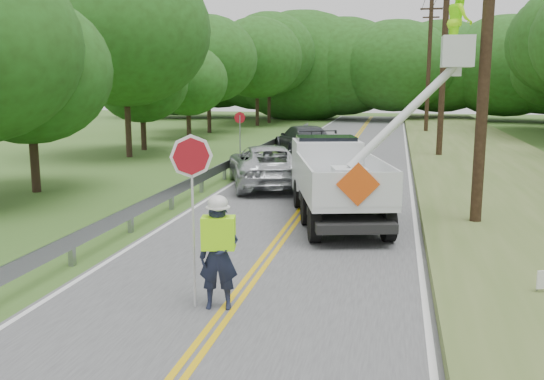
# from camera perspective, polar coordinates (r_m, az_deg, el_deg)

# --- Properties ---
(ground) EXTENTS (140.00, 140.00, 0.00)m
(ground) POSITION_cam_1_polar(r_m,az_deg,el_deg) (8.98, -8.17, -16.40)
(ground) COLOR #395B1E
(ground) RESTS_ON ground
(road) EXTENTS (7.20, 96.00, 0.03)m
(road) POSITION_cam_1_polar(r_m,az_deg,el_deg) (22.06, 4.24, -0.13)
(road) COLOR #48484A
(road) RESTS_ON ground
(guardrail) EXTENTS (0.18, 48.00, 0.77)m
(guardrail) POSITION_cam_1_polar(r_m,az_deg,el_deg) (23.69, -5.13, 1.91)
(guardrail) COLOR gray
(guardrail) RESTS_ON ground
(utility_poles) EXTENTS (1.60, 43.30, 10.00)m
(utility_poles) POSITION_cam_1_polar(r_m,az_deg,el_deg) (24.65, 17.28, 12.82)
(utility_poles) COLOR black
(utility_poles) RESTS_ON ground
(tall_grass_verge) EXTENTS (7.00, 96.00, 0.30)m
(tall_grass_verge) POSITION_cam_1_polar(r_m,az_deg,el_deg) (22.27, 22.67, -0.45)
(tall_grass_verge) COLOR #476028
(tall_grass_verge) RESTS_ON ground
(treeline_left) EXTENTS (10.77, 55.37, 10.57)m
(treeline_left) POSITION_cam_1_polar(r_m,az_deg,el_deg) (39.44, -8.16, 12.85)
(treeline_left) COLOR #332319
(treeline_left) RESTS_ON ground
(treeline_horizon) EXTENTS (57.18, 13.78, 11.75)m
(treeline_horizon) POSITION_cam_1_polar(r_m,az_deg,el_deg) (63.73, 9.65, 11.58)
(treeline_horizon) COLOR #224415
(treeline_horizon) RESTS_ON ground
(flagger) EXTENTS (1.16, 0.58, 3.11)m
(flagger) POSITION_cam_1_polar(r_m,az_deg,el_deg) (10.60, -5.19, -5.56)
(flagger) COLOR #191E33
(flagger) RESTS_ON road
(bucket_truck) EXTENTS (5.32, 6.73, 6.36)m
(bucket_truck) POSITION_cam_1_polar(r_m,az_deg,el_deg) (18.04, 6.70, 2.17)
(bucket_truck) COLOR black
(bucket_truck) RESTS_ON road
(suv_silver) EXTENTS (4.36, 6.26, 1.59)m
(suv_silver) POSITION_cam_1_polar(r_m,az_deg,el_deg) (23.05, -0.55, 2.37)
(suv_silver) COLOR silver
(suv_silver) RESTS_ON road
(suv_darkgrey) EXTENTS (4.37, 6.17, 1.66)m
(suv_darkgrey) POSITION_cam_1_polar(r_m,az_deg,el_deg) (32.47, 3.05, 4.76)
(suv_darkgrey) COLOR #393D41
(suv_darkgrey) RESTS_ON road
(stop_sign_permanent) EXTENTS (0.48, 0.33, 2.60)m
(stop_sign_permanent) POSITION_cam_1_polar(r_m,az_deg,el_deg) (28.33, -3.09, 5.73)
(stop_sign_permanent) COLOR gray
(stop_sign_permanent) RESTS_ON ground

